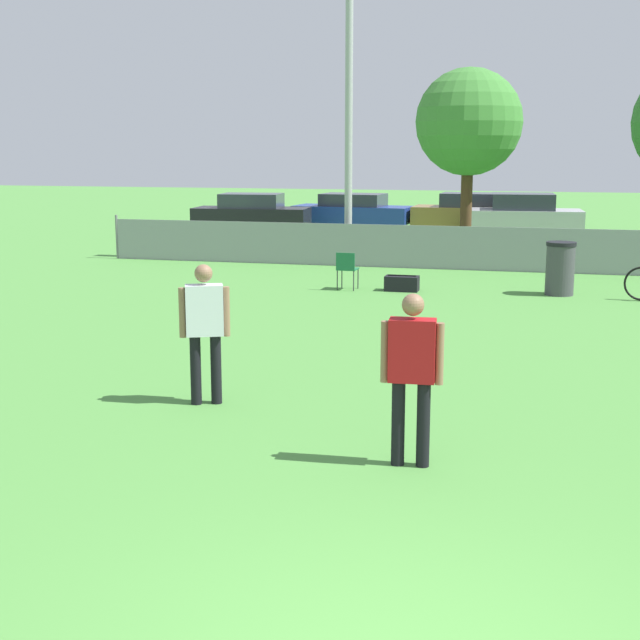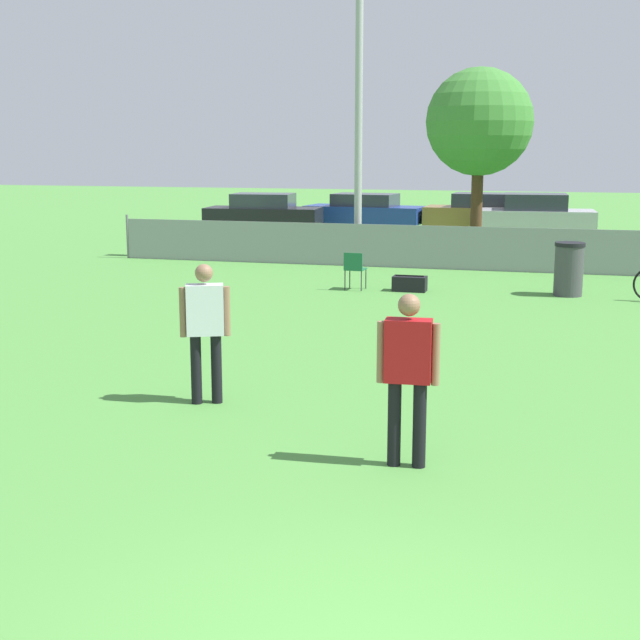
{
  "view_description": "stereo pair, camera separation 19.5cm",
  "coord_description": "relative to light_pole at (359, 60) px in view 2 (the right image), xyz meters",
  "views": [
    {
      "loc": [
        0.73,
        -4.56,
        3.05
      ],
      "look_at": [
        -1.82,
        5.41,
        1.05
      ],
      "focal_mm": 50.0,
      "sensor_mm": 36.0,
      "label": 1
    },
    {
      "loc": [
        0.92,
        -4.51,
        3.05
      ],
      "look_at": [
        -1.82,
        5.41,
        1.05
      ],
      "focal_mm": 50.0,
      "sensor_mm": 36.0,
      "label": 2
    }
  ],
  "objects": [
    {
      "name": "gear_bag_sideline",
      "position": [
        2.19,
        -4.49,
        -5.09
      ],
      "size": [
        0.72,
        0.4,
        0.35
      ],
      "color": "black",
      "rests_on": "ground_plane"
    },
    {
      "name": "player_defender_red",
      "position": [
        3.99,
        -15.12,
        -4.26
      ],
      "size": [
        0.6,
        0.25,
        1.7
      ],
      "rotation": [
        0.0,
        0.0,
        0.07
      ],
      "color": "black",
      "rests_on": "ground_plane"
    },
    {
      "name": "trash_bin",
      "position": [
        5.48,
        -4.19,
        -4.69
      ],
      "size": [
        0.62,
        0.62,
        1.12
      ],
      "color": "#3F3F44",
      "rests_on": "ground_plane"
    },
    {
      "name": "tree_near_pole",
      "position": [
        2.97,
        1.7,
        -1.55
      ],
      "size": [
        2.91,
        2.91,
        5.19
      ],
      "color": "#4C331E",
      "rests_on": "ground_plane"
    },
    {
      "name": "parked_car_tan",
      "position": [
        2.44,
        10.27,
        -4.58
      ],
      "size": [
        4.4,
        1.89,
        1.38
      ],
      "rotation": [
        0.0,
        0.0,
        -0.03
      ],
      "color": "black",
      "rests_on": "ground_plane"
    },
    {
      "name": "parked_car_blue",
      "position": [
        -2.1,
        10.3,
        -4.61
      ],
      "size": [
        4.67,
        2.16,
        1.3
      ],
      "rotation": [
        0.0,
        0.0,
        -0.1
      ],
      "color": "black",
      "rests_on": "ground_plane"
    },
    {
      "name": "light_pole",
      "position": [
        0.0,
        0.0,
        0.0
      ],
      "size": [
        0.9,
        0.36,
        8.97
      ],
      "color": "#9E9EA3",
      "rests_on": "ground_plane"
    },
    {
      "name": "player_receiver_white",
      "position": [
        1.28,
        -13.62,
        -4.26
      ],
      "size": [
        0.56,
        0.38,
        1.7
      ],
      "rotation": [
        0.0,
        0.0,
        0.4
      ],
      "color": "black",
      "rests_on": "ground_plane"
    },
    {
      "name": "fence_backline",
      "position": [
        4.46,
        -0.78,
        -4.7
      ],
      "size": [
        21.81,
        0.07,
        1.21
      ],
      "color": "gray",
      "rests_on": "ground_plane"
    },
    {
      "name": "parked_car_dark",
      "position": [
        -5.38,
        7.84,
        -4.58
      ],
      "size": [
        4.31,
        2.04,
        1.39
      ],
      "rotation": [
        0.0,
        0.0,
        0.08
      ],
      "color": "black",
      "rests_on": "ground_plane"
    },
    {
      "name": "folding_chair_sideline",
      "position": [
        1.01,
        -4.66,
        -4.76
      ],
      "size": [
        0.44,
        0.44,
        0.82
      ],
      "rotation": [
        0.0,
        0.0,
        3.09
      ],
      "color": "#333338",
      "rests_on": "ground_plane"
    },
    {
      "name": "parked_car_silver",
      "position": [
        4.33,
        8.27,
        -4.54
      ],
      "size": [
        4.12,
        2.13,
        1.49
      ],
      "rotation": [
        0.0,
        0.0,
        0.07
      ],
      "color": "black",
      "rests_on": "ground_plane"
    }
  ]
}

